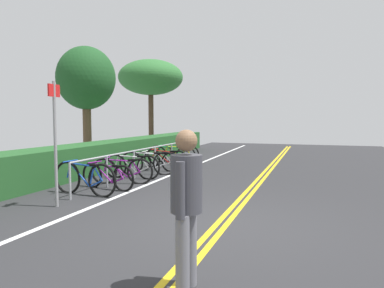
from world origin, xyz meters
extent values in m
cube|color=#2B2B2D|center=(0.00, 0.00, -0.03)|extent=(37.41, 10.72, 0.05)
cube|color=gold|center=(0.00, -0.08, 0.00)|extent=(33.67, 0.10, 0.00)
cube|color=gold|center=(0.00, 0.08, 0.00)|extent=(33.67, 0.10, 0.00)
cube|color=white|center=(0.00, 2.70, 0.00)|extent=(33.67, 0.12, 0.00)
cylinder|color=#9EA0A5|center=(0.73, 3.49, 0.40)|extent=(0.05, 0.05, 0.79)
cylinder|color=#9EA0A5|center=(2.18, 3.49, 0.40)|extent=(0.05, 0.05, 0.79)
cylinder|color=#9EA0A5|center=(3.62, 3.49, 0.40)|extent=(0.05, 0.05, 0.79)
cylinder|color=#9EA0A5|center=(5.07, 3.49, 0.40)|extent=(0.05, 0.05, 0.79)
cylinder|color=#9EA0A5|center=(6.52, 3.49, 0.40)|extent=(0.05, 0.05, 0.79)
cylinder|color=#9EA0A5|center=(7.97, 3.49, 0.40)|extent=(0.05, 0.05, 0.79)
cylinder|color=#9EA0A5|center=(4.35, 3.49, 0.79)|extent=(7.24, 0.04, 0.04)
torus|color=black|center=(1.32, 4.01, 0.36)|extent=(0.14, 0.78, 0.78)
torus|color=black|center=(1.21, 3.01, 0.36)|extent=(0.14, 0.78, 0.78)
cylinder|color=#1947B7|center=(1.28, 3.64, 0.45)|extent=(0.10, 0.58, 0.53)
cylinder|color=#1947B7|center=(1.27, 3.57, 0.68)|extent=(0.11, 0.69, 0.07)
cylinder|color=#1947B7|center=(1.24, 3.30, 0.43)|extent=(0.05, 0.17, 0.48)
cylinder|color=#1947B7|center=(1.23, 3.19, 0.28)|extent=(0.08, 0.37, 0.19)
cylinder|color=#1947B7|center=(1.22, 3.12, 0.51)|extent=(0.06, 0.25, 0.33)
cylinder|color=#1947B7|center=(1.32, 3.96, 0.53)|extent=(0.05, 0.14, 0.35)
cube|color=black|center=(1.23, 3.23, 0.70)|extent=(0.10, 0.21, 0.05)
cylinder|color=#1947B7|center=(1.31, 3.91, 0.75)|extent=(0.46, 0.08, 0.03)
torus|color=black|center=(2.12, 3.88, 0.30)|extent=(0.19, 0.66, 0.66)
torus|color=black|center=(1.91, 2.88, 0.30)|extent=(0.19, 0.66, 0.66)
cylinder|color=purple|center=(2.04, 3.51, 0.38)|extent=(0.15, 0.58, 0.45)
cylinder|color=purple|center=(2.03, 3.44, 0.57)|extent=(0.17, 0.69, 0.07)
cylinder|color=purple|center=(1.97, 3.17, 0.36)|extent=(0.07, 0.17, 0.40)
cylinder|color=purple|center=(1.95, 3.06, 0.23)|extent=(0.11, 0.37, 0.17)
cylinder|color=purple|center=(1.94, 2.99, 0.43)|extent=(0.09, 0.25, 0.28)
cylinder|color=purple|center=(2.11, 3.83, 0.44)|extent=(0.06, 0.14, 0.30)
cube|color=black|center=(1.96, 3.10, 0.59)|extent=(0.12, 0.21, 0.05)
cylinder|color=purple|center=(2.10, 3.78, 0.64)|extent=(0.46, 0.12, 0.03)
torus|color=black|center=(2.62, 3.85, 0.33)|extent=(0.23, 0.70, 0.71)
torus|color=black|center=(2.87, 2.92, 0.33)|extent=(0.23, 0.70, 0.71)
cylinder|color=purple|center=(2.71, 3.50, 0.41)|extent=(0.18, 0.55, 0.48)
cylinder|color=purple|center=(2.73, 3.44, 0.62)|extent=(0.20, 0.65, 0.07)
cylinder|color=purple|center=(2.80, 3.19, 0.39)|extent=(0.08, 0.16, 0.44)
cylinder|color=purple|center=(2.82, 3.08, 0.25)|extent=(0.12, 0.35, 0.18)
cylinder|color=purple|center=(2.84, 3.02, 0.47)|extent=(0.10, 0.24, 0.30)
cylinder|color=purple|center=(2.63, 3.81, 0.48)|extent=(0.07, 0.14, 0.32)
cube|color=black|center=(2.81, 3.12, 0.63)|extent=(0.13, 0.21, 0.05)
cylinder|color=purple|center=(2.65, 3.76, 0.69)|extent=(0.45, 0.14, 0.03)
torus|color=black|center=(3.56, 4.07, 0.33)|extent=(0.08, 0.72, 0.72)
torus|color=black|center=(3.60, 3.03, 0.33)|extent=(0.08, 0.72, 0.72)
cylinder|color=white|center=(3.58, 3.68, 0.42)|extent=(0.05, 0.60, 0.49)
cylinder|color=white|center=(3.58, 3.61, 0.63)|extent=(0.06, 0.71, 0.07)
cylinder|color=white|center=(3.59, 3.33, 0.40)|extent=(0.04, 0.17, 0.44)
cylinder|color=white|center=(3.59, 3.21, 0.26)|extent=(0.05, 0.38, 0.18)
cylinder|color=white|center=(3.59, 3.14, 0.48)|extent=(0.04, 0.26, 0.31)
cylinder|color=white|center=(3.57, 4.02, 0.49)|extent=(0.04, 0.14, 0.33)
cube|color=black|center=(3.59, 3.26, 0.65)|extent=(0.09, 0.20, 0.05)
cylinder|color=white|center=(3.57, 3.97, 0.70)|extent=(0.46, 0.04, 0.03)
torus|color=black|center=(4.19, 3.89, 0.34)|extent=(0.25, 0.73, 0.75)
torus|color=black|center=(4.46, 2.88, 0.34)|extent=(0.25, 0.73, 0.75)
cylinder|color=silver|center=(4.29, 3.51, 0.43)|extent=(0.19, 0.58, 0.51)
cylinder|color=silver|center=(4.31, 3.45, 0.66)|extent=(0.22, 0.69, 0.07)
cylinder|color=silver|center=(4.39, 3.17, 0.41)|extent=(0.08, 0.17, 0.46)
cylinder|color=silver|center=(4.42, 3.06, 0.27)|extent=(0.13, 0.37, 0.19)
cylinder|color=silver|center=(4.43, 2.99, 0.49)|extent=(0.10, 0.26, 0.32)
cylinder|color=silver|center=(4.21, 3.84, 0.51)|extent=(0.07, 0.14, 0.34)
cube|color=black|center=(4.40, 3.11, 0.67)|extent=(0.13, 0.21, 0.05)
cylinder|color=silver|center=(4.22, 3.79, 0.72)|extent=(0.45, 0.15, 0.03)
torus|color=black|center=(5.12, 3.98, 0.30)|extent=(0.09, 0.66, 0.66)
torus|color=black|center=(5.16, 2.97, 0.30)|extent=(0.09, 0.66, 0.66)
cylinder|color=white|center=(5.13, 3.60, 0.38)|extent=(0.06, 0.58, 0.45)
cylinder|color=white|center=(5.14, 3.54, 0.57)|extent=(0.07, 0.69, 0.07)
cylinder|color=white|center=(5.15, 3.26, 0.36)|extent=(0.04, 0.17, 0.40)
cylinder|color=white|center=(5.15, 3.15, 0.23)|extent=(0.05, 0.37, 0.17)
cylinder|color=white|center=(5.16, 3.08, 0.43)|extent=(0.05, 0.25, 0.28)
cylinder|color=white|center=(5.12, 3.93, 0.44)|extent=(0.04, 0.14, 0.30)
cube|color=black|center=(5.15, 3.19, 0.59)|extent=(0.09, 0.20, 0.05)
cylinder|color=white|center=(5.12, 3.88, 0.64)|extent=(0.46, 0.05, 0.03)
torus|color=black|center=(5.99, 4.02, 0.30)|extent=(0.12, 0.66, 0.66)
torus|color=black|center=(5.88, 2.96, 0.30)|extent=(0.12, 0.66, 0.66)
cylinder|color=red|center=(5.95, 3.62, 0.38)|extent=(0.10, 0.61, 0.45)
cylinder|color=red|center=(5.94, 3.55, 0.57)|extent=(0.11, 0.73, 0.07)
cylinder|color=red|center=(5.91, 3.26, 0.36)|extent=(0.05, 0.18, 0.40)
cylinder|color=red|center=(5.90, 3.15, 0.23)|extent=(0.08, 0.39, 0.17)
cylinder|color=red|center=(5.89, 3.08, 0.43)|extent=(0.06, 0.26, 0.28)
cylinder|color=red|center=(5.98, 3.97, 0.45)|extent=(0.05, 0.14, 0.30)
cube|color=black|center=(5.90, 3.19, 0.59)|extent=(0.10, 0.21, 0.05)
cylinder|color=red|center=(5.98, 3.92, 0.64)|extent=(0.46, 0.07, 0.03)
torus|color=black|center=(6.60, 4.10, 0.35)|extent=(0.18, 0.75, 0.75)
torus|color=black|center=(6.78, 3.03, 0.35)|extent=(0.18, 0.75, 0.75)
cylinder|color=#198C38|center=(6.66, 3.70, 0.43)|extent=(0.14, 0.62, 0.51)
cylinder|color=#198C38|center=(6.68, 3.63, 0.66)|extent=(0.16, 0.74, 0.07)
cylinder|color=#198C38|center=(6.72, 3.34, 0.42)|extent=(0.06, 0.18, 0.46)
cylinder|color=#198C38|center=(6.74, 3.22, 0.27)|extent=(0.10, 0.39, 0.19)
cylinder|color=#198C38|center=(6.76, 3.15, 0.49)|extent=(0.08, 0.27, 0.32)
cylinder|color=#198C38|center=(6.60, 4.05, 0.51)|extent=(0.06, 0.15, 0.34)
cube|color=black|center=(6.74, 3.27, 0.67)|extent=(0.11, 0.21, 0.05)
cylinder|color=#198C38|center=(6.61, 3.99, 0.72)|extent=(0.46, 0.10, 0.03)
torus|color=black|center=(7.32, 4.11, 0.32)|extent=(0.26, 0.68, 0.69)
torus|color=black|center=(7.62, 3.15, 0.32)|extent=(0.26, 0.68, 0.69)
cylinder|color=yellow|center=(7.43, 3.75, 0.40)|extent=(0.21, 0.56, 0.47)
cylinder|color=yellow|center=(7.45, 3.68, 0.60)|extent=(0.24, 0.67, 0.07)
cylinder|color=yellow|center=(7.53, 3.42, 0.38)|extent=(0.08, 0.17, 0.42)
cylinder|color=yellow|center=(7.57, 3.31, 0.25)|extent=(0.14, 0.36, 0.18)
cylinder|color=yellow|center=(7.59, 3.25, 0.45)|extent=(0.11, 0.25, 0.29)
cylinder|color=yellow|center=(7.33, 4.06, 0.47)|extent=(0.07, 0.14, 0.31)
cube|color=black|center=(7.55, 3.36, 0.62)|extent=(0.14, 0.21, 0.05)
cylinder|color=yellow|center=(7.35, 4.01, 0.67)|extent=(0.45, 0.17, 0.03)
cylinder|color=slate|center=(-2.42, -0.22, 0.41)|extent=(0.14, 0.14, 0.81)
cylinder|color=slate|center=(-2.14, -0.21, 0.41)|extent=(0.14, 0.14, 0.81)
cylinder|color=#3F3F47|center=(-2.28, -0.21, 1.10)|extent=(0.32, 0.32, 0.58)
sphere|color=#8C6647|center=(-2.28, -0.21, 1.53)|extent=(0.22, 0.22, 0.22)
cylinder|color=#3F3F47|center=(-2.48, -0.22, 1.07)|extent=(0.09, 0.09, 0.55)
cylinder|color=#3F3F47|center=(-2.08, -0.20, 1.07)|extent=(0.09, 0.09, 0.55)
cylinder|color=gray|center=(0.14, 3.36, 1.23)|extent=(0.06, 0.06, 2.45)
cube|color=red|center=(0.14, 3.36, 2.27)|extent=(0.36, 0.07, 0.24)
cube|color=#235626|center=(5.85, 5.36, 0.46)|extent=(16.24, 1.20, 0.92)
cylinder|color=brown|center=(6.13, 6.80, 1.09)|extent=(0.32, 0.32, 2.17)
ellipsoid|color=#1C4C21|center=(6.13, 6.80, 3.24)|extent=(2.20, 2.20, 2.37)
cylinder|color=#473323|center=(11.68, 6.73, 1.51)|extent=(0.27, 0.27, 3.01)
ellipsoid|color=#2D6B30|center=(11.68, 6.73, 3.84)|extent=(3.37, 3.37, 1.83)
camera|label=1|loc=(-5.62, -1.40, 1.76)|focal=33.72mm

